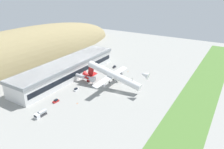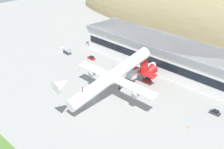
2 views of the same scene
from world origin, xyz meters
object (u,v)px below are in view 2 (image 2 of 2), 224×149
object	(u,v)px
service_car_0	(91,58)
traffic_cone_0	(188,127)
terminal_building	(170,53)
service_car_1	(117,69)
service_car_3	(215,112)
cargo_airplane	(113,77)
service_car_2	(147,80)
traffic_cone_1	(79,69)
fuel_truck	(66,50)
jetway_0	(141,71)

from	to	relation	value
service_car_0	traffic_cone_0	bearing A→B (deg)	-12.54
terminal_building	service_car_1	world-z (taller)	terminal_building
service_car_1	service_car_3	world-z (taller)	service_car_1
terminal_building	service_car_0	world-z (taller)	terminal_building
cargo_airplane	service_car_2	distance (m)	21.26
service_car_1	traffic_cone_1	world-z (taller)	service_car_1
service_car_2	fuel_truck	bearing A→B (deg)	-174.01
jetway_0	service_car_0	world-z (taller)	jetway_0
traffic_cone_1	cargo_airplane	bearing A→B (deg)	-12.80
service_car_3	service_car_0	bearing A→B (deg)	179.33
cargo_airplane	fuel_truck	size ratio (longest dim) A/B	7.25
service_car_0	service_car_3	xyz separation A→B (m)	(66.58, -0.78, 0.01)
traffic_cone_1	service_car_0	bearing A→B (deg)	113.14
service_car_2	traffic_cone_1	xyz separation A→B (m)	(-29.34, -13.07, -0.42)
service_car_0	service_car_3	world-z (taller)	service_car_3
service_car_0	traffic_cone_0	world-z (taller)	service_car_0
terminal_building	fuel_truck	distance (m)	52.58
terminal_building	cargo_airplane	bearing A→B (deg)	-86.74
jetway_0	service_car_3	bearing A→B (deg)	-2.67
terminal_building	jetway_0	xyz separation A→B (m)	(-1.14, -18.34, -2.86)
cargo_airplane	service_car_2	world-z (taller)	cargo_airplane
jetway_0	service_car_1	distance (m)	13.36
cargo_airplane	fuel_truck	bearing A→B (deg)	163.57
service_car_1	traffic_cone_0	xyz separation A→B (m)	(46.88, -13.88, -0.38)
terminal_building	traffic_cone_1	xyz separation A→B (m)	(-26.74, -31.14, -6.57)
jetway_0	service_car_2	world-z (taller)	jetway_0
jetway_0	cargo_airplane	world-z (taller)	cargo_airplane
terminal_building	service_car_1	xyz separation A→B (m)	(-14.00, -19.75, -6.19)
terminal_building	service_car_0	size ratio (longest dim) A/B	22.67
jetway_0	service_car_2	distance (m)	5.00
service_car_3	traffic_cone_0	xyz separation A→B (m)	(-1.86, -13.61, -0.37)
terminal_building	traffic_cone_1	world-z (taller)	terminal_building
cargo_airplane	service_car_2	xyz separation A→B (m)	(0.45, 19.64, -8.13)
service_car_1	service_car_2	distance (m)	16.69
terminal_building	service_car_2	xyz separation A→B (m)	(2.60, -18.07, -6.15)
jetway_0	traffic_cone_1	world-z (taller)	jetway_0
service_car_0	service_car_1	bearing A→B (deg)	-1.65
service_car_2	service_car_0	bearing A→B (deg)	-178.06
traffic_cone_0	service_car_0	bearing A→B (deg)	167.46
terminal_building	traffic_cone_1	size ratio (longest dim) A/B	158.34
jetway_0	traffic_cone_1	bearing A→B (deg)	-153.44
fuel_truck	traffic_cone_0	world-z (taller)	fuel_truck
service_car_0	service_car_1	world-z (taller)	service_car_1
fuel_truck	jetway_0	bearing A→B (deg)	6.14
terminal_building	service_car_2	size ratio (longest dim) A/B	24.26
cargo_airplane	traffic_cone_1	distance (m)	30.84
fuel_truck	traffic_cone_1	bearing A→B (deg)	-21.40
terminal_building	service_car_1	bearing A→B (deg)	-125.33
service_car_0	fuel_truck	bearing A→B (deg)	-165.02
terminal_building	service_car_3	world-z (taller)	terminal_building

